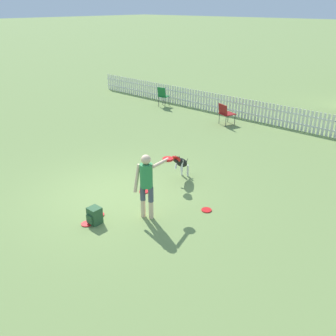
{
  "coord_description": "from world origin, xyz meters",
  "views": [
    {
      "loc": [
        6.65,
        -5.38,
        4.48
      ],
      "look_at": [
        0.98,
        0.94,
        0.73
      ],
      "focal_mm": 40.0,
      "sensor_mm": 36.0,
      "label": 1
    }
  ],
  "objects_px": {
    "frisbee_near_dog": "(144,192)",
    "frisbee_far_scatter": "(99,215)",
    "frisbee_midfield": "(87,224)",
    "folding_chair_blue_left": "(225,112)",
    "backpack_on_grass": "(95,216)",
    "handler_person": "(147,179)",
    "frisbee_near_handler": "(206,210)",
    "leaping_dog": "(181,163)",
    "folding_chair_center": "(163,95)"
  },
  "relations": [
    {
      "from": "leaping_dog",
      "to": "frisbee_near_handler",
      "type": "relative_size",
      "value": 4.26
    },
    {
      "from": "leaping_dog",
      "to": "frisbee_far_scatter",
      "type": "height_order",
      "value": "leaping_dog"
    },
    {
      "from": "frisbee_near_dog",
      "to": "folding_chair_blue_left",
      "type": "bearing_deg",
      "value": 105.63
    },
    {
      "from": "handler_person",
      "to": "frisbee_near_handler",
      "type": "height_order",
      "value": "handler_person"
    },
    {
      "from": "folding_chair_center",
      "to": "backpack_on_grass",
      "type": "bearing_deg",
      "value": 115.07
    },
    {
      "from": "frisbee_near_dog",
      "to": "backpack_on_grass",
      "type": "xyz_separation_m",
      "value": [
        0.26,
        -1.78,
        0.18
      ]
    },
    {
      "from": "leaping_dog",
      "to": "backpack_on_grass",
      "type": "distance_m",
      "value": 2.99
    },
    {
      "from": "frisbee_far_scatter",
      "to": "backpack_on_grass",
      "type": "distance_m",
      "value": 0.38
    },
    {
      "from": "frisbee_near_handler",
      "to": "frisbee_far_scatter",
      "type": "distance_m",
      "value": 2.51
    },
    {
      "from": "frisbee_near_dog",
      "to": "frisbee_midfield",
      "type": "bearing_deg",
      "value": -85.28
    },
    {
      "from": "frisbee_midfield",
      "to": "frisbee_far_scatter",
      "type": "relative_size",
      "value": 1.0
    },
    {
      "from": "backpack_on_grass",
      "to": "handler_person",
      "type": "bearing_deg",
      "value": 55.39
    },
    {
      "from": "frisbee_near_dog",
      "to": "frisbee_far_scatter",
      "type": "distance_m",
      "value": 1.51
    },
    {
      "from": "leaping_dog",
      "to": "frisbee_midfield",
      "type": "distance_m",
      "value": 3.17
    },
    {
      "from": "handler_person",
      "to": "frisbee_midfield",
      "type": "distance_m",
      "value": 1.68
    },
    {
      "from": "folding_chair_blue_left",
      "to": "leaping_dog",
      "type": "bearing_deg",
      "value": 130.6
    },
    {
      "from": "frisbee_near_handler",
      "to": "folding_chair_center",
      "type": "height_order",
      "value": "folding_chair_center"
    },
    {
      "from": "frisbee_far_scatter",
      "to": "handler_person",
      "type": "bearing_deg",
      "value": 38.98
    },
    {
      "from": "frisbee_far_scatter",
      "to": "folding_chair_center",
      "type": "bearing_deg",
      "value": 124.2
    },
    {
      "from": "backpack_on_grass",
      "to": "folding_chair_blue_left",
      "type": "xyz_separation_m",
      "value": [
        -2.03,
        8.1,
        0.31
      ]
    },
    {
      "from": "frisbee_midfield",
      "to": "folding_chair_blue_left",
      "type": "xyz_separation_m",
      "value": [
        -1.93,
        8.26,
        0.49
      ]
    },
    {
      "from": "handler_person",
      "to": "backpack_on_grass",
      "type": "height_order",
      "value": "handler_person"
    },
    {
      "from": "folding_chair_blue_left",
      "to": "frisbee_near_dog",
      "type": "bearing_deg",
      "value": 124.82
    },
    {
      "from": "handler_person",
      "to": "frisbee_midfield",
      "type": "height_order",
      "value": "handler_person"
    },
    {
      "from": "backpack_on_grass",
      "to": "leaping_dog",
      "type": "bearing_deg",
      "value": 90.25
    },
    {
      "from": "folding_chair_center",
      "to": "frisbee_midfield",
      "type": "bearing_deg",
      "value": 114.13
    },
    {
      "from": "frisbee_midfield",
      "to": "folding_chair_blue_left",
      "type": "height_order",
      "value": "folding_chair_blue_left"
    },
    {
      "from": "frisbee_midfield",
      "to": "backpack_on_grass",
      "type": "distance_m",
      "value": 0.26
    },
    {
      "from": "handler_person",
      "to": "folding_chair_center",
      "type": "bearing_deg",
      "value": 111.59
    },
    {
      "from": "backpack_on_grass",
      "to": "frisbee_near_dog",
      "type": "bearing_deg",
      "value": 98.25
    },
    {
      "from": "backpack_on_grass",
      "to": "folding_chair_blue_left",
      "type": "height_order",
      "value": "folding_chair_blue_left"
    },
    {
      "from": "leaping_dog",
      "to": "frisbee_near_handler",
      "type": "xyz_separation_m",
      "value": [
        1.53,
        -0.87,
        -0.51
      ]
    },
    {
      "from": "leaping_dog",
      "to": "frisbee_near_dog",
      "type": "xyz_separation_m",
      "value": [
        -0.25,
        -1.19,
        -0.51
      ]
    },
    {
      "from": "handler_person",
      "to": "folding_chair_center",
      "type": "relative_size",
      "value": 1.65
    },
    {
      "from": "leaping_dog",
      "to": "frisbee_near_dog",
      "type": "distance_m",
      "value": 1.32
    },
    {
      "from": "handler_person",
      "to": "frisbee_near_handler",
      "type": "xyz_separation_m",
      "value": [
        0.83,
        1.11,
        -0.94
      ]
    },
    {
      "from": "frisbee_midfield",
      "to": "folding_chair_blue_left",
      "type": "bearing_deg",
      "value": 103.15
    },
    {
      "from": "leaping_dog",
      "to": "frisbee_near_handler",
      "type": "bearing_deg",
      "value": 131.27
    },
    {
      "from": "handler_person",
      "to": "folding_chair_blue_left",
      "type": "relative_size",
      "value": 1.81
    },
    {
      "from": "frisbee_midfield",
      "to": "handler_person",
      "type": "bearing_deg",
      "value": 55.74
    },
    {
      "from": "frisbee_near_handler",
      "to": "frisbee_midfield",
      "type": "distance_m",
      "value": 2.77
    },
    {
      "from": "frisbee_near_dog",
      "to": "frisbee_near_handler",
      "type": "bearing_deg",
      "value": 10.31
    },
    {
      "from": "frisbee_far_scatter",
      "to": "backpack_on_grass",
      "type": "bearing_deg",
      "value": -53.05
    },
    {
      "from": "frisbee_midfield",
      "to": "backpack_on_grass",
      "type": "height_order",
      "value": "backpack_on_grass"
    },
    {
      "from": "frisbee_midfield",
      "to": "backpack_on_grass",
      "type": "relative_size",
      "value": 0.63
    },
    {
      "from": "handler_person",
      "to": "folding_chair_blue_left",
      "type": "distance_m",
      "value": 7.63
    },
    {
      "from": "leaping_dog",
      "to": "folding_chair_blue_left",
      "type": "bearing_deg",
      "value": -87.74
    },
    {
      "from": "folding_chair_blue_left",
      "to": "folding_chair_center",
      "type": "bearing_deg",
      "value": 12.68
    },
    {
      "from": "frisbee_midfield",
      "to": "folding_chair_blue_left",
      "type": "relative_size",
      "value": 0.29
    },
    {
      "from": "backpack_on_grass",
      "to": "folding_chair_center",
      "type": "bearing_deg",
      "value": 124.29
    }
  ]
}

